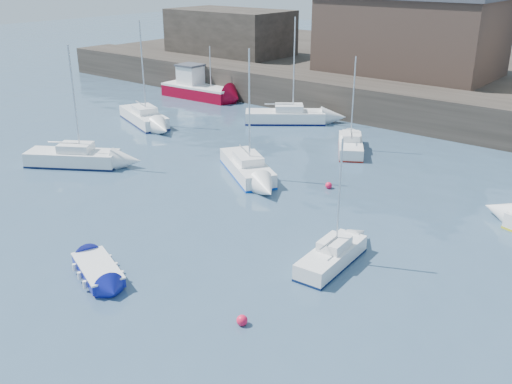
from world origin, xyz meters
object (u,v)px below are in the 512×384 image
Objects in this scene: sailboat_c at (332,256)px; sailboat_a at (73,157)px; sailboat_e at (144,117)px; buoy_mid at (242,325)px; sailboat_h at (285,116)px; buoy_near at (93,277)px; sailboat_f at (350,145)px; blue_dinghy at (98,270)px; buoy_far at (329,188)px; fishing_boat at (198,87)px; sailboat_b at (247,167)px.

sailboat_a is at bearing 177.65° from sailboat_c.
sailboat_e is 19.87× the size of buoy_mid.
sailboat_h reaches higher than buoy_near.
sailboat_f reaches higher than buoy_mid.
buoy_near is (-0.25, -0.11, -0.35)m from blue_dinghy.
sailboat_a is 18.64m from sailboat_h.
buoy_near is (13.34, -8.27, -0.56)m from sailboat_a.
sailboat_e is 1.27× the size of sailboat_f.
sailboat_a is at bearing -131.97° from sailboat_f.
sailboat_c is 0.69× the size of sailboat_e.
sailboat_a reaches higher than buoy_far.
sailboat_b is (18.55, -14.57, -0.49)m from fishing_boat.
sailboat_b is 19.73× the size of buoy_far.
sailboat_a is 21.87m from buoy_mid.
sailboat_h is 15.57m from buoy_far.
sailboat_e is at bearing -71.16° from fishing_boat.
sailboat_a reaches higher than sailboat_f.
fishing_boat is 22.41× the size of buoy_near.
sailboat_e is 18.26m from sailboat_f.
sailboat_f is 0.77× the size of sailboat_h.
sailboat_c is at bearing -23.54° from sailboat_e.
sailboat_f is (-7.89, 15.36, 0.03)m from sailboat_c.
sailboat_b reaches higher than sailboat_c.
sailboat_a is at bearing -65.37° from sailboat_e.
sailboat_f is at bearing -22.90° from sailboat_h.
buoy_near is (21.56, -28.80, -1.02)m from fishing_boat.
sailboat_f is at bearing 72.42° from sailboat_b.
buoy_far is (5.42, 1.25, -0.53)m from sailboat_b.
buoy_mid is 1.05× the size of buoy_far.
sailboat_b is (-3.26, 14.12, 0.17)m from blue_dinghy.
sailboat_h is (4.61, 18.07, 0.01)m from sailboat_a.
fishing_boat is 35.99m from buoy_near.
buoy_far is at bearing 12.99° from sailboat_b.
sailboat_a is (-13.60, 8.17, 0.21)m from blue_dinghy.
sailboat_e reaches higher than sailboat_f.
sailboat_a is 11.36m from sailboat_e.
blue_dinghy is 14.49m from sailboat_b.
buoy_mid reaches higher than buoy_near.
sailboat_a is 18.62× the size of buoy_mid.
sailboat_b reaches higher than fishing_boat.
sailboat_a is at bearing -150.06° from sailboat_b.
fishing_boat is 1.20× the size of sailboat_f.
sailboat_h is 20.29× the size of buoy_mid.
fishing_boat is at bearing 126.82° from buoy_near.
buoy_far is at bearing 24.57° from sailboat_a.
sailboat_a is 1.19× the size of sailboat_f.
buoy_near is 0.88× the size of buoy_far.
sailboat_h is at bearing 130.79° from sailboat_c.
sailboat_e is (-18.33, 18.49, 0.20)m from blue_dinghy.
sailboat_e is at bearing 114.63° from sailboat_a.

